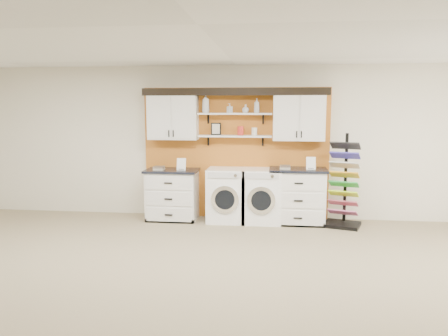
# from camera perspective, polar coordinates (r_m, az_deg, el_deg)

# --- Properties ---
(floor) EXTENTS (10.00, 10.00, 0.00)m
(floor) POSITION_cam_1_polar(r_m,az_deg,el_deg) (4.58, -3.14, -18.74)
(floor) COLOR gray
(floor) RESTS_ON ground
(ceiling) EXTENTS (10.00, 10.00, 0.00)m
(ceiling) POSITION_cam_1_polar(r_m,az_deg,el_deg) (4.15, -3.46, 18.22)
(ceiling) COLOR white
(ceiling) RESTS_ON wall_back
(wall_back) EXTENTS (10.00, 0.00, 10.00)m
(wall_back) POSITION_cam_1_polar(r_m,az_deg,el_deg) (8.09, 1.56, 3.37)
(wall_back) COLOR silver
(wall_back) RESTS_ON floor
(accent_panel) EXTENTS (3.40, 0.07, 2.40)m
(accent_panel) POSITION_cam_1_polar(r_m,az_deg,el_deg) (8.07, 1.53, 1.93)
(accent_panel) COLOR #B8671F
(accent_panel) RESTS_ON wall_back
(upper_cabinet_left) EXTENTS (0.90, 0.35, 0.84)m
(upper_cabinet_left) POSITION_cam_1_polar(r_m,az_deg,el_deg) (8.04, -6.67, 6.71)
(upper_cabinet_left) COLOR white
(upper_cabinet_left) RESTS_ON wall_back
(upper_cabinet_right) EXTENTS (0.90, 0.35, 0.84)m
(upper_cabinet_right) POSITION_cam_1_polar(r_m,az_deg,el_deg) (7.84, 9.75, 6.62)
(upper_cabinet_right) COLOR white
(upper_cabinet_right) RESTS_ON wall_back
(shelf_lower) EXTENTS (1.32, 0.28, 0.03)m
(shelf_lower) POSITION_cam_1_polar(r_m,az_deg,el_deg) (7.88, 1.43, 4.19)
(shelf_lower) COLOR white
(shelf_lower) RESTS_ON wall_back
(shelf_upper) EXTENTS (1.32, 0.28, 0.03)m
(shelf_upper) POSITION_cam_1_polar(r_m,az_deg,el_deg) (7.86, 1.44, 7.10)
(shelf_upper) COLOR white
(shelf_upper) RESTS_ON wall_back
(crown_molding) EXTENTS (3.30, 0.41, 0.13)m
(crown_molding) POSITION_cam_1_polar(r_m,az_deg,el_deg) (7.88, 1.46, 10.00)
(crown_molding) COLOR black
(crown_molding) RESTS_ON wall_back
(picture_frame) EXTENTS (0.18, 0.02, 0.22)m
(picture_frame) POSITION_cam_1_polar(r_m,az_deg,el_deg) (7.96, -1.05, 5.13)
(picture_frame) COLOR black
(picture_frame) RESTS_ON shelf_lower
(canister_red) EXTENTS (0.11, 0.11, 0.16)m
(canister_red) POSITION_cam_1_polar(r_m,az_deg,el_deg) (7.86, 2.16, 4.87)
(canister_red) COLOR red
(canister_red) RESTS_ON shelf_lower
(canister_cream) EXTENTS (0.10, 0.10, 0.14)m
(canister_cream) POSITION_cam_1_polar(r_m,az_deg,el_deg) (7.85, 3.99, 4.78)
(canister_cream) COLOR silver
(canister_cream) RESTS_ON shelf_lower
(base_cabinet_left) EXTENTS (0.95, 0.66, 0.93)m
(base_cabinet_left) POSITION_cam_1_polar(r_m,az_deg,el_deg) (8.05, -6.75, -3.45)
(base_cabinet_left) COLOR white
(base_cabinet_left) RESTS_ON floor
(base_cabinet_right) EXTENTS (1.00, 0.66, 0.98)m
(base_cabinet_right) POSITION_cam_1_polar(r_m,az_deg,el_deg) (7.84, 9.57, -3.62)
(base_cabinet_right) COLOR white
(base_cabinet_right) RESTS_ON floor
(washer) EXTENTS (0.69, 0.71, 0.96)m
(washer) POSITION_cam_1_polar(r_m,az_deg,el_deg) (7.87, 0.39, -3.52)
(washer) COLOR white
(washer) RESTS_ON floor
(dryer) EXTENTS (0.69, 0.71, 0.96)m
(dryer) POSITION_cam_1_polar(r_m,az_deg,el_deg) (7.83, 4.96, -3.61)
(dryer) COLOR white
(dryer) RESTS_ON floor
(sample_rack) EXTENTS (0.71, 0.64, 1.61)m
(sample_rack) POSITION_cam_1_polar(r_m,az_deg,el_deg) (7.81, 15.33, -3.64)
(sample_rack) COLOR black
(sample_rack) RESTS_ON floor
(soap_bottle_a) EXTENTS (0.19, 0.18, 0.34)m
(soap_bottle_a) POSITION_cam_1_polar(r_m,az_deg,el_deg) (7.93, -2.41, 8.45)
(soap_bottle_a) COLOR silver
(soap_bottle_a) RESTS_ON shelf_upper
(soap_bottle_b) EXTENTS (0.11, 0.11, 0.17)m
(soap_bottle_b) POSITION_cam_1_polar(r_m,az_deg,el_deg) (7.87, 0.75, 7.83)
(soap_bottle_b) COLOR silver
(soap_bottle_b) RESTS_ON shelf_upper
(soap_bottle_c) EXTENTS (0.17, 0.17, 0.15)m
(soap_bottle_c) POSITION_cam_1_polar(r_m,az_deg,el_deg) (7.85, 2.82, 7.76)
(soap_bottle_c) COLOR silver
(soap_bottle_c) RESTS_ON shelf_upper
(soap_bottle_d) EXTENTS (0.12, 0.12, 0.26)m
(soap_bottle_d) POSITION_cam_1_polar(r_m,az_deg,el_deg) (7.84, 4.30, 8.14)
(soap_bottle_d) COLOR silver
(soap_bottle_d) RESTS_ON shelf_upper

